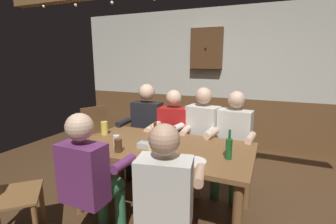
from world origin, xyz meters
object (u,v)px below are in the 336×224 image
(person_0, at_px, (145,126))
(bottle_1, at_px, (155,135))
(chair_empty_near_left, at_px, (98,134))
(pint_glass_0, at_px, (116,141))
(person_4, at_px, (90,175))
(condiment_caddy, at_px, (145,145))
(person_3, at_px, (233,138))
(pint_glass_5, at_px, (118,145))
(chair_empty_near_right, at_px, (0,195))
(wall_dart_cabinet, at_px, (206,48))
(person_1, at_px, (172,131))
(bottle_0, at_px, (229,148))
(pint_glass_4, at_px, (172,133))
(pint_glass_2, at_px, (85,140))
(plate_0, at_px, (193,161))
(pint_glass_3, at_px, (104,128))
(person_5, at_px, (167,193))
(dining_table, at_px, (164,154))
(pint_glass_1, at_px, (164,146))
(person_2, at_px, (200,133))
(table_candle, at_px, (150,149))

(person_0, xyz_separation_m, bottle_1, (0.49, -0.68, 0.12))
(chair_empty_near_left, bearing_deg, pint_glass_0, 73.99)
(person_4, height_order, condiment_caddy, person_4)
(person_3, bearing_deg, pint_glass_5, 53.69)
(person_3, height_order, chair_empty_near_right, person_3)
(pint_glass_0, distance_m, wall_dart_cabinet, 2.61)
(wall_dart_cabinet, bearing_deg, person_1, -91.51)
(bottle_0, distance_m, pint_glass_4, 0.76)
(person_3, distance_m, pint_glass_0, 1.36)
(person_3, height_order, pint_glass_2, person_3)
(plate_0, height_order, pint_glass_3, pint_glass_3)
(person_3, height_order, person_5, person_3)
(person_4, xyz_separation_m, chair_empty_near_right, (-0.71, -0.30, -0.18))
(pint_glass_0, relative_size, pint_glass_2, 0.90)
(condiment_caddy, relative_size, wall_dart_cabinet, 0.20)
(person_5, bearing_deg, chair_empty_near_right, -179.39)
(person_5, distance_m, chair_empty_near_left, 2.26)
(pint_glass_0, xyz_separation_m, pint_glass_5, (0.11, -0.13, 0.01))
(chair_empty_near_right, distance_m, chair_empty_near_left, 1.75)
(pint_glass_5, bearing_deg, pint_glass_4, 61.53)
(chair_empty_near_right, bearing_deg, wall_dart_cabinet, 120.92)
(person_0, xyz_separation_m, pint_glass_3, (-0.20, -0.62, 0.11))
(chair_empty_near_left, distance_m, pint_glass_3, 0.95)
(dining_table, bearing_deg, pint_glass_0, -156.00)
(dining_table, xyz_separation_m, pint_glass_1, (0.07, -0.16, 0.15))
(person_5, height_order, chair_empty_near_left, person_5)
(condiment_caddy, xyz_separation_m, pint_glass_0, (-0.29, -0.07, 0.03))
(plate_0, xyz_separation_m, pint_glass_2, (-1.12, -0.05, 0.05))
(chair_empty_near_left, relative_size, pint_glass_0, 7.96)
(person_3, xyz_separation_m, wall_dart_cabinet, (-0.74, 1.51, 1.11))
(chair_empty_near_left, bearing_deg, pint_glass_3, 71.43)
(dining_table, relative_size, bottle_0, 6.61)
(person_0, height_order, pint_glass_3, person_0)
(person_2, bearing_deg, pint_glass_3, 41.41)
(pint_glass_0, bearing_deg, chair_empty_near_left, 137.26)
(person_2, distance_m, pint_glass_5, 1.15)
(pint_glass_2, relative_size, pint_glass_3, 0.80)
(person_3, relative_size, pint_glass_2, 10.05)
(pint_glass_4, relative_size, pint_glass_5, 1.01)
(pint_glass_5, bearing_deg, pint_glass_1, 22.68)
(person_1, xyz_separation_m, pint_glass_1, (0.27, -0.86, 0.12))
(pint_glass_4, bearing_deg, pint_glass_0, -133.59)
(dining_table, relative_size, person_0, 1.40)
(person_0, xyz_separation_m, pint_glass_4, (0.59, -0.45, 0.10))
(person_4, height_order, pint_glass_0, person_4)
(person_2, bearing_deg, pint_glass_2, 57.65)
(person_2, distance_m, wall_dart_cabinet, 1.89)
(chair_empty_near_right, bearing_deg, person_1, 109.68)
(pint_glass_4, bearing_deg, dining_table, -88.42)
(person_4, height_order, table_candle, person_4)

